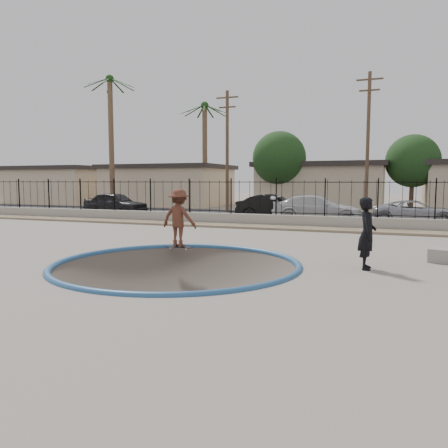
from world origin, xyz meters
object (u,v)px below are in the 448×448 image
car_c (317,208)px  car_a (116,203)px  skateboard (179,247)px  car_d (416,212)px  videographer (367,233)px  skater (179,221)px  car_b (274,207)px

car_c → car_a: bearing=84.7°
skateboard → car_a: 16.05m
car_a → car_d: car_a is taller
videographer → skateboard: bearing=73.4°
skater → car_b: size_ratio=0.44×
videographer → car_a: bearing=47.9°
skater → car_b: 12.54m
skater → videographer: (6.27, -1.33, -0.03)m
videographer → car_b: (-6.16, 13.87, -0.18)m
car_b → car_c: 2.84m
car_d → car_c: bearing=99.8°
skateboard → videographer: videographer is taller
car_a → car_d: size_ratio=1.02×
videographer → car_d: 14.12m
car_b → car_d: 8.02m
car_d → car_b: bearing=91.4°
car_a → car_c: size_ratio=0.89×
car_c → car_d: (5.27, 0.86, -0.12)m
car_b → car_c: (2.74, -0.74, 0.00)m
car_a → car_b: size_ratio=1.01×
videographer → car_a: videographer is taller
skater → car_a: (-10.85, 11.80, -0.18)m
skateboard → car_c: bearing=76.9°
skateboard → car_b: bearing=90.0°
skater → videographer: 6.41m
skateboard → videographer: size_ratio=0.47×
videographer → skater: bearing=73.4°
skateboard → car_d: car_d is taller
car_a → skater: bearing=-133.6°
skateboard → skater: bearing=-55.8°
car_c → car_d: size_ratio=1.14×
car_b → skateboard: bearing=174.4°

